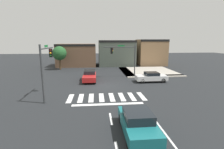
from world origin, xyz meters
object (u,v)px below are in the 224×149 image
object	(u,v)px
car_red	(90,76)
roadside_tree	(59,53)
traffic_signal_northeast	(124,54)
car_white	(151,77)
traffic_signal_southwest	(46,61)
car_teal	(138,122)

from	to	relation	value
car_red	roadside_tree	distance (m)	12.81
traffic_signal_northeast	car_red	world-z (taller)	traffic_signal_northeast
car_white	roadside_tree	bearing A→B (deg)	141.50
traffic_signal_southwest	car_red	world-z (taller)	traffic_signal_southwest
car_white	car_red	bearing A→B (deg)	170.43
traffic_signal_northeast	traffic_signal_southwest	size ratio (longest dim) A/B	0.98
traffic_signal_southwest	roadside_tree	distance (m)	18.19
traffic_signal_southwest	roadside_tree	size ratio (longest dim) A/B	1.15
car_red	car_teal	world-z (taller)	car_teal
traffic_signal_northeast	car_red	bearing A→B (deg)	21.59
car_red	car_white	distance (m)	9.10
car_red	traffic_signal_northeast	bearing A→B (deg)	111.59
traffic_signal_northeast	car_white	bearing A→B (deg)	132.50
car_red	car_teal	bearing A→B (deg)	13.31
traffic_signal_southwest	car_teal	bearing A→B (deg)	-135.65
traffic_signal_northeast	car_red	xyz separation A→B (m)	(-5.56, -2.20, -2.96)
traffic_signal_southwest	car_white	distance (m)	14.55
traffic_signal_southwest	roadside_tree	world-z (taller)	traffic_signal_southwest
traffic_signal_southwest	car_teal	xyz separation A→B (m)	(7.58, -7.75, -3.05)
traffic_signal_southwest	roadside_tree	xyz separation A→B (m)	(-2.43, 18.03, -0.47)
traffic_signal_northeast	car_teal	bearing A→B (deg)	83.33
traffic_signal_northeast	traffic_signal_southwest	distance (m)	13.48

